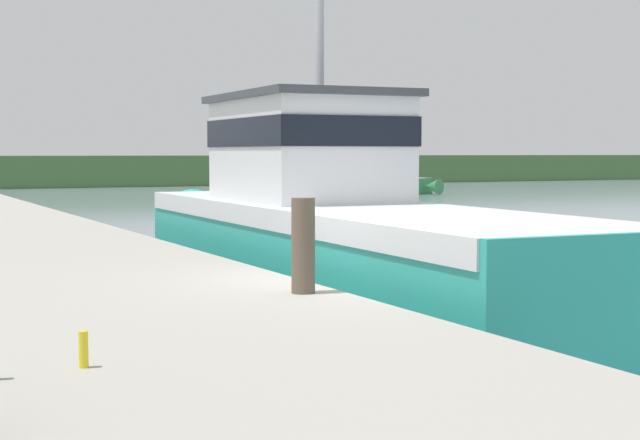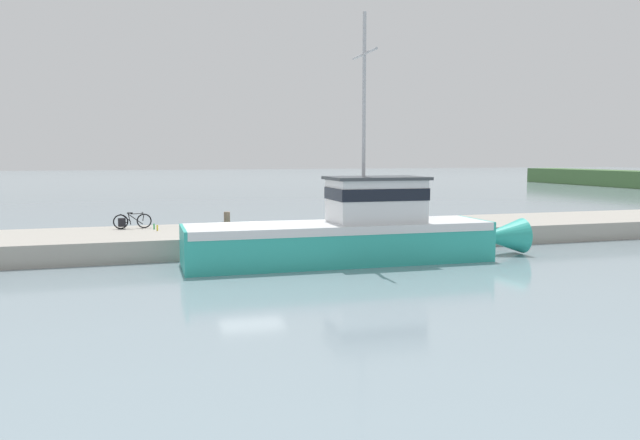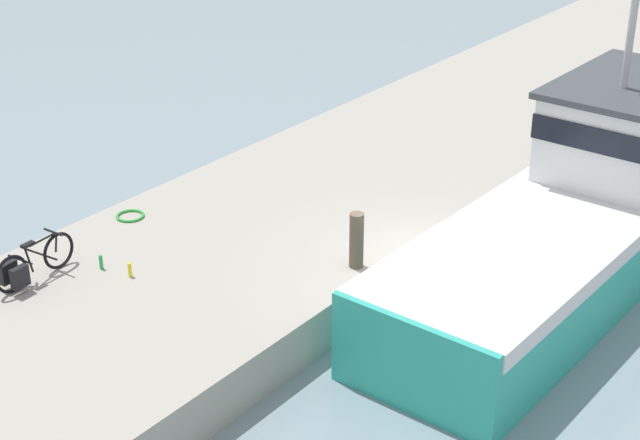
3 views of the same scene
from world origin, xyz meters
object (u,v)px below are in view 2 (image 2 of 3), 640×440
(bicycle_touring, at_px, (129,221))
(mooring_post, at_px, (227,224))
(water_bottle_by_bike, at_px, (157,228))
(water_bottle_on_curb, at_px, (154,226))
(fishing_boat_main, at_px, (356,231))

(bicycle_touring, xyz_separation_m, mooring_post, (4.01, 3.78, 0.17))
(bicycle_touring, relative_size, water_bottle_by_bike, 6.60)
(water_bottle_on_curb, bearing_deg, fishing_boat_main, 50.99)
(bicycle_touring, distance_m, mooring_post, 5.51)
(fishing_boat_main, distance_m, water_bottle_on_curb, 9.47)
(fishing_boat_main, height_order, water_bottle_by_bike, fishing_boat_main)
(water_bottle_by_bike, relative_size, water_bottle_on_curb, 1.00)
(fishing_boat_main, distance_m, bicycle_touring, 10.64)
(bicycle_touring, xyz_separation_m, water_bottle_on_curb, (0.56, 1.06, -0.21))
(water_bottle_on_curb, bearing_deg, bicycle_touring, -117.92)
(water_bottle_by_bike, height_order, water_bottle_on_curb, same)
(bicycle_touring, xyz_separation_m, water_bottle_by_bike, (1.16, 1.17, -0.21))
(mooring_post, bearing_deg, water_bottle_on_curb, -141.65)
(fishing_boat_main, relative_size, water_bottle_on_curb, 55.55)
(mooring_post, height_order, water_bottle_on_curb, mooring_post)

